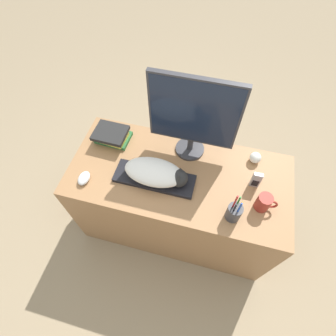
# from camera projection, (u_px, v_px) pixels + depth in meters

# --- Properties ---
(ground_plane) EXTENTS (12.00, 12.00, 0.00)m
(ground_plane) POSITION_uv_depth(u_px,v_px,m) (166.00, 257.00, 2.02)
(ground_plane) COLOR #998466
(desk) EXTENTS (1.35, 0.63, 0.72)m
(desk) POSITION_uv_depth(u_px,v_px,m) (177.00, 201.00, 1.89)
(desk) COLOR #9E7047
(desk) RESTS_ON ground_plane
(keyboard) EXTENTS (0.48, 0.16, 0.02)m
(keyboard) POSITION_uv_depth(u_px,v_px,m) (154.00, 178.00, 1.55)
(keyboard) COLOR black
(keyboard) RESTS_ON desk
(cat) EXTENTS (0.37, 0.18, 0.12)m
(cat) POSITION_uv_depth(u_px,v_px,m) (157.00, 173.00, 1.49)
(cat) COLOR white
(cat) RESTS_ON keyboard
(monitor) EXTENTS (0.50, 0.18, 0.56)m
(monitor) POSITION_uv_depth(u_px,v_px,m) (194.00, 115.00, 1.42)
(monitor) COLOR #333338
(monitor) RESTS_ON desk
(computer_mouse) EXTENTS (0.06, 0.10, 0.04)m
(computer_mouse) POSITION_uv_depth(u_px,v_px,m) (84.00, 178.00, 1.54)
(computer_mouse) COLOR silver
(computer_mouse) RESTS_ON desk
(coffee_mug) EXTENTS (0.12, 0.08, 0.11)m
(coffee_mug) POSITION_uv_depth(u_px,v_px,m) (264.00, 203.00, 1.42)
(coffee_mug) COLOR #9E2D23
(coffee_mug) RESTS_ON desk
(pen_cup) EXTENTS (0.08, 0.08, 0.22)m
(pen_cup) POSITION_uv_depth(u_px,v_px,m) (234.00, 212.00, 1.38)
(pen_cup) COLOR #38383D
(pen_cup) RESTS_ON desk
(baseball) EXTENTS (0.07, 0.07, 0.07)m
(baseball) POSITION_uv_depth(u_px,v_px,m) (255.00, 158.00, 1.61)
(baseball) COLOR silver
(baseball) RESTS_ON desk
(phone) EXTENTS (0.05, 0.03, 0.12)m
(phone) POSITION_uv_depth(u_px,v_px,m) (256.00, 180.00, 1.49)
(phone) COLOR #99999E
(phone) RESTS_ON desk
(book_stack) EXTENTS (0.22, 0.18, 0.09)m
(book_stack) POSITION_uv_depth(u_px,v_px,m) (112.00, 135.00, 1.69)
(book_stack) COLOR #2D6B38
(book_stack) RESTS_ON desk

